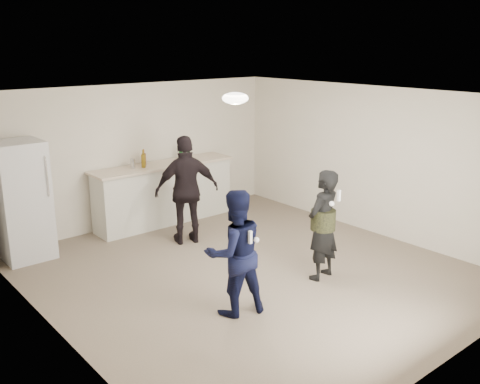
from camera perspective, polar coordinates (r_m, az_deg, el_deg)
floor at (r=7.76m, az=0.96°, el=-8.51°), size 6.00×6.00×0.00m
ceiling at (r=7.11m, az=1.05°, el=10.19°), size 6.00×6.00×0.00m
wall_back at (r=9.74m, az=-10.66°, el=3.98°), size 6.00×0.00×6.00m
wall_front at (r=5.55m, az=21.86°, el=-5.86°), size 6.00×0.00×6.00m
wall_left at (r=5.99m, az=-19.35°, el=-4.05°), size 0.00×6.00×6.00m
wall_right at (r=9.32m, az=13.90°, el=3.27°), size 0.00×6.00×6.00m
counter at (r=9.77m, az=-8.06°, el=-0.24°), size 2.60×0.56×1.05m
counter_top at (r=9.64m, az=-8.19°, el=2.88°), size 2.68×0.64×0.04m
fridge at (r=8.61m, az=-22.23°, el=-0.88°), size 0.70×0.70×1.80m
fridge_handle at (r=8.25m, az=-19.87°, el=1.56°), size 0.02×0.02×0.60m
ceiling_dome at (r=7.34m, az=-0.51°, el=9.98°), size 0.36×0.36×0.16m
shaker at (r=9.35m, az=-11.38°, el=2.99°), size 0.08×0.08×0.17m
man at (r=6.38m, az=-0.58°, el=-6.49°), size 0.88×0.76×1.55m
woman at (r=7.39m, az=8.83°, el=-3.51°), size 0.62×0.46×1.55m
camo_shorts at (r=7.37m, az=8.86°, el=-2.95°), size 0.34×0.34×0.28m
spectator at (r=8.64m, az=-5.68°, el=0.20°), size 1.12×0.77×1.77m
remote_man at (r=6.08m, az=1.10°, el=-4.85°), size 0.04×0.04×0.15m
nunchuk_man at (r=6.20m, az=1.75°, el=-5.13°), size 0.07×0.07×0.07m
remote_woman at (r=7.10m, az=10.50°, el=-0.37°), size 0.04×0.04×0.15m
nunchuk_woman at (r=7.07m, az=9.76°, el=-1.24°), size 0.07×0.07×0.07m
bottle_cluster at (r=9.66m, az=-8.20°, el=3.73°), size 1.04×0.24×0.27m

